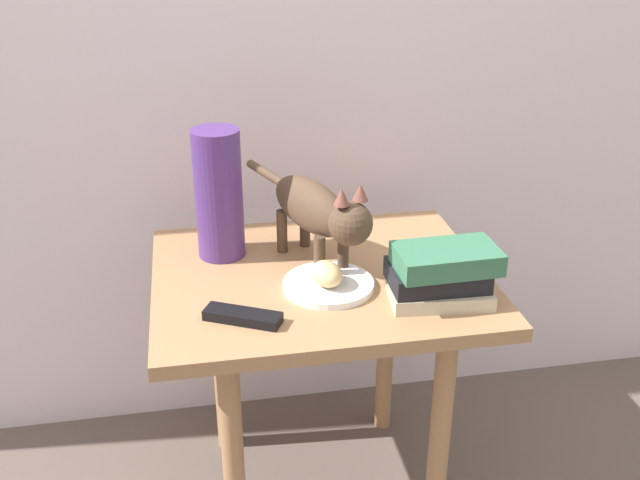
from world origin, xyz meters
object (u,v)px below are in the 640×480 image
plate (328,285)px  tv_remote (243,316)px  green_vase (219,194)px  bread_roll (325,274)px  cat (318,210)px  book_stack (441,274)px  side_table (320,313)px

plate → tv_remote: tv_remote is taller
plate → green_vase: green_vase is taller
bread_roll → cat: 0.15m
tv_remote → book_stack: bearing=28.4°
plate → bread_roll: (-0.01, -0.01, 0.03)m
side_table → cat: size_ratio=1.57×
bread_roll → green_vase: (-0.20, 0.21, 0.11)m
plate → bread_roll: bearing=-127.2°
side_table → green_vase: size_ratio=2.44×
book_stack → tv_remote: size_ratio=1.43×
cat → tv_remote: size_ratio=3.02×
side_table → bread_roll: 0.16m
book_stack → bread_roll: bearing=160.9°
plate → bread_roll: size_ratio=2.36×
cat → tv_remote: cat is taller
plate → tv_remote: bearing=-152.0°
tv_remote → cat: bearing=74.3°
plate → cat: 0.16m
side_table → bread_roll: bread_roll is taller
plate → book_stack: book_stack is taller
bread_roll → tv_remote: bread_roll is taller
bread_roll → tv_remote: bearing=-153.7°
bread_roll → book_stack: 0.23m
side_table → plate: bearing=-84.6°
plate → cat: size_ratio=0.42×
book_stack → tv_remote: 0.40m
bread_roll → green_vase: size_ratio=0.27×
green_vase → book_stack: bearing=-34.3°
green_vase → cat: bearing=-25.5°
cat → green_vase: (-0.20, 0.10, 0.01)m
green_vase → tv_remote: size_ratio=1.94×
side_table → book_stack: bearing=-34.9°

